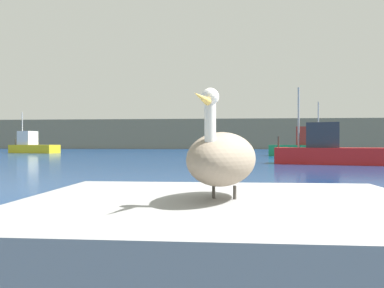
# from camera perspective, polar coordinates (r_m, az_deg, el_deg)

# --- Properties ---
(ground_plane) EXTENTS (260.00, 260.00, 0.00)m
(ground_plane) POSITION_cam_1_polar(r_m,az_deg,el_deg) (4.15, 25.86, -18.06)
(ground_plane) COLOR navy
(hillside_backdrop) EXTENTS (140.00, 14.18, 6.12)m
(hillside_backdrop) POSITION_cam_1_polar(r_m,az_deg,el_deg) (82.86, 5.80, 1.44)
(hillside_backdrop) COLOR #7F755B
(hillside_backdrop) RESTS_ON ground
(pier_dock) EXTENTS (3.57, 2.85, 0.80)m
(pier_dock) POSITION_cam_1_polar(r_m,az_deg,el_deg) (3.43, 4.66, -15.02)
(pier_dock) COLOR gray
(pier_dock) RESTS_ON ground
(pelican) EXTENTS (0.81, 1.37, 0.93)m
(pelican) POSITION_cam_1_polar(r_m,az_deg,el_deg) (3.31, 4.62, -2.14)
(pelican) COLOR gray
(pelican) RESTS_ON pier_dock
(fishing_boat_green) EXTENTS (5.90, 2.59, 5.16)m
(fishing_boat_green) POSITION_cam_1_polar(r_m,az_deg,el_deg) (37.27, 16.19, -0.42)
(fishing_boat_green) COLOR #1E8C4C
(fishing_boat_green) RESTS_ON ground
(fishing_boat_red) EXTENTS (7.05, 3.58, 4.70)m
(fishing_boat_red) POSITION_cam_1_polar(r_m,az_deg,el_deg) (23.93, 20.38, -0.99)
(fishing_boat_red) COLOR red
(fishing_boat_red) RESTS_ON ground
(fishing_boat_yellow) EXTENTS (6.47, 3.51, 5.11)m
(fishing_boat_yellow) POSITION_cam_1_polar(r_m,az_deg,el_deg) (50.18, -23.09, -0.25)
(fishing_boat_yellow) COLOR yellow
(fishing_boat_yellow) RESTS_ON ground
(mooring_buoy) EXTENTS (0.65, 0.65, 0.65)m
(mooring_buoy) POSITION_cam_1_polar(r_m,az_deg,el_deg) (17.92, 2.99, -2.89)
(mooring_buoy) COLOR yellow
(mooring_buoy) RESTS_ON ground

